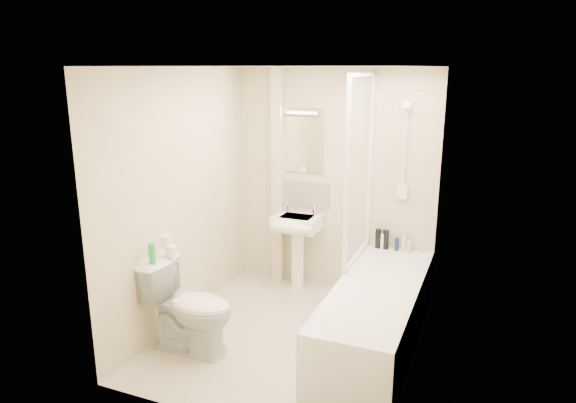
% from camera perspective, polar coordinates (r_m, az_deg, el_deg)
% --- Properties ---
extents(floor, '(2.50, 2.50, 0.00)m').
position_cam_1_polar(floor, '(4.86, 0.16, -14.79)').
color(floor, beige).
rests_on(floor, ground).
extents(wall_back, '(2.20, 0.02, 2.40)m').
position_cam_1_polar(wall_back, '(5.54, 5.06, 2.20)').
color(wall_back, beige).
rests_on(wall_back, ground).
extents(wall_left, '(0.02, 2.50, 2.40)m').
position_cam_1_polar(wall_left, '(4.91, -11.81, 0.30)').
color(wall_left, beige).
rests_on(wall_left, ground).
extents(wall_right, '(0.02, 2.50, 2.40)m').
position_cam_1_polar(wall_right, '(4.13, 14.46, -2.59)').
color(wall_right, beige).
rests_on(wall_right, ground).
extents(ceiling, '(2.20, 2.50, 0.02)m').
position_cam_1_polar(ceiling, '(4.24, 0.18, 14.78)').
color(ceiling, white).
rests_on(ceiling, wall_back).
extents(tile_back, '(0.70, 0.01, 1.75)m').
position_cam_1_polar(tile_back, '(5.32, 12.83, 3.83)').
color(tile_back, beige).
rests_on(tile_back, wall_back).
extents(tile_right, '(0.01, 2.10, 1.75)m').
position_cam_1_polar(tile_right, '(4.26, 14.88, 1.06)').
color(tile_right, beige).
rests_on(tile_right, wall_right).
extents(pipe_boxing, '(0.12, 0.12, 2.40)m').
position_cam_1_polar(pipe_boxing, '(5.70, -1.08, 2.60)').
color(pipe_boxing, beige).
rests_on(pipe_boxing, ground).
extents(splashback, '(0.60, 0.02, 0.30)m').
position_cam_1_polar(splashback, '(5.68, 1.70, 0.79)').
color(splashback, beige).
rests_on(splashback, wall_back).
extents(mirror, '(0.46, 0.01, 0.60)m').
position_cam_1_polar(mirror, '(5.57, 1.73, 6.29)').
color(mirror, white).
rests_on(mirror, wall_back).
extents(strip_light, '(0.42, 0.07, 0.07)m').
position_cam_1_polar(strip_light, '(5.51, 1.68, 10.06)').
color(strip_light, silver).
rests_on(strip_light, wall_back).
extents(bathtub, '(0.70, 2.10, 0.55)m').
position_cam_1_polar(bathtub, '(4.70, 9.80, -12.11)').
color(bathtub, white).
rests_on(bathtub, ground).
extents(shower_screen, '(0.04, 0.92, 1.80)m').
position_cam_1_polar(shower_screen, '(4.96, 7.97, 3.58)').
color(shower_screen, white).
rests_on(shower_screen, bathtub).
extents(shower_fixture, '(0.10, 0.16, 0.99)m').
position_cam_1_polar(shower_fixture, '(5.25, 12.80, 5.04)').
color(shower_fixture, white).
rests_on(shower_fixture, wall_back).
extents(pedestal_sink, '(0.49, 0.46, 0.95)m').
position_cam_1_polar(pedestal_sink, '(5.58, 0.84, -3.37)').
color(pedestal_sink, white).
rests_on(pedestal_sink, ground).
extents(bottle_black_a, '(0.06, 0.06, 0.21)m').
position_cam_1_polar(bottle_black_a, '(5.48, 9.98, -4.08)').
color(bottle_black_a, black).
rests_on(bottle_black_a, bathtub).
extents(bottle_white_a, '(0.06, 0.06, 0.16)m').
position_cam_1_polar(bottle_white_a, '(5.47, 10.53, -4.35)').
color(bottle_white_a, white).
rests_on(bottle_white_a, bathtub).
extents(bottle_black_b, '(0.06, 0.06, 0.21)m').
position_cam_1_polar(bottle_black_b, '(5.46, 10.79, -4.17)').
color(bottle_black_b, black).
rests_on(bottle_black_b, bathtub).
extents(bottle_blue, '(0.04, 0.04, 0.13)m').
position_cam_1_polar(bottle_blue, '(5.45, 11.99, -4.67)').
color(bottle_blue, navy).
rests_on(bottle_blue, bathtub).
extents(bottle_cream, '(0.05, 0.05, 0.16)m').
position_cam_1_polar(bottle_cream, '(5.44, 12.78, -4.60)').
color(bottle_cream, beige).
rests_on(bottle_cream, bathtub).
extents(bottle_white_b, '(0.05, 0.05, 0.13)m').
position_cam_1_polar(bottle_white_b, '(5.43, 13.31, -4.82)').
color(bottle_white_b, silver).
rests_on(bottle_white_b, bathtub).
extents(toilet, '(0.45, 0.79, 0.80)m').
position_cam_1_polar(toilet, '(4.58, -10.90, -11.39)').
color(toilet, white).
rests_on(toilet, ground).
extents(toilet_roll_lower, '(0.10, 0.10, 0.09)m').
position_cam_1_polar(toilet_roll_lower, '(4.58, -12.87, -5.39)').
color(toilet_roll_lower, white).
rests_on(toilet_roll_lower, toilet).
extents(toilet_roll_upper, '(0.10, 0.10, 0.09)m').
position_cam_1_polar(toilet_roll_upper, '(4.57, -13.46, -4.25)').
color(toilet_roll_upper, white).
rests_on(toilet_roll_upper, toilet_roll_lower).
extents(green_bottle, '(0.06, 0.06, 0.17)m').
position_cam_1_polar(green_bottle, '(4.45, -14.87, -5.59)').
color(green_bottle, green).
rests_on(green_bottle, toilet).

